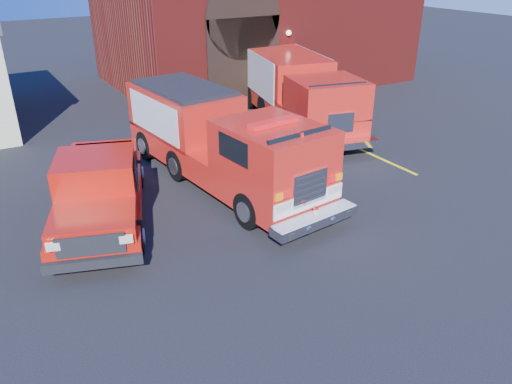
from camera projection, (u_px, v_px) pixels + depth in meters
ground at (233, 219)px, 13.46m from camera, size 100.00×100.00×0.00m
parking_stripe_near at (384, 160)px, 17.25m from camera, size 0.12×3.00×0.01m
parking_stripe_mid at (330, 135)px, 19.56m from camera, size 0.12×3.00×0.01m
parking_stripe_far at (287, 116)px, 21.88m from camera, size 0.12×3.00×0.01m
fire_engine at (219, 140)px, 15.07m from camera, size 3.22×8.79×2.65m
pickup_truck at (100, 189)px, 13.06m from camera, size 3.88×6.21×1.91m
secondary_truck at (297, 89)px, 20.26m from camera, size 4.39×8.62×2.68m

